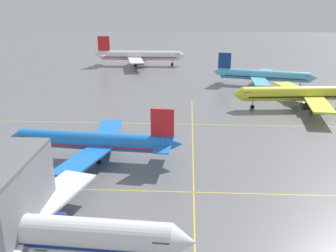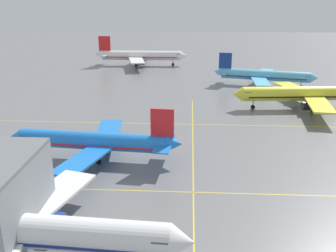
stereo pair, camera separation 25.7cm
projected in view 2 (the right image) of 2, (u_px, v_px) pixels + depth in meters
name	position (u px, v px, depth m)	size (l,w,h in m)	color
airliner_front_gate	(24.00, 231.00, 43.95)	(38.74, 33.37, 12.05)	white
airliner_second_row	(95.00, 141.00, 72.06)	(33.51, 28.77, 10.41)	blue
airliner_third_row	(305.00, 94.00, 103.81)	(38.78, 33.29, 12.05)	yellow
airliner_far_left_stand	(264.00, 75.00, 129.39)	(33.97, 28.88, 10.65)	#5BB7E5
airliner_far_right_stand	(140.00, 56.00, 166.50)	(39.81, 34.46, 12.41)	white
taxiway_markings	(193.00, 192.00, 60.89)	(163.27, 110.27, 0.01)	yellow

